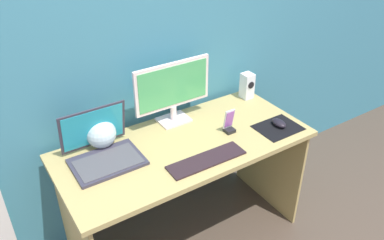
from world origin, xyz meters
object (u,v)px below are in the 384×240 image
keyboard_external (207,160)px  speaker_right (247,86)px  monitor (173,90)px  phone_in_dock (229,124)px  fishbowl (101,133)px  mouse (279,123)px  laptop (103,150)px

keyboard_external → speaker_right: bearing=35.7°
monitor → speaker_right: bearing=-0.6°
keyboard_external → phone_in_dock: 0.31m
fishbowl → keyboard_external: bearing=-46.6°
mouse → phone_in_dock: size_ratio=0.72×
monitor → fishbowl: bearing=-178.8°
speaker_right → keyboard_external: 0.74m
phone_in_dock → monitor: bearing=127.1°
keyboard_external → mouse: bearing=5.6°
laptop → mouse: laptop is taller
keyboard_external → phone_in_dock: (0.26, 0.15, 0.04)m
keyboard_external → phone_in_dock: size_ratio=3.01×
fishbowl → mouse: fishbowl is taller
laptop → monitor: bearing=14.0°
mouse → keyboard_external: bearing=-171.0°
mouse → phone_in_dock: (-0.28, 0.11, 0.03)m
fishbowl → keyboard_external: fishbowl is taller
monitor → mouse: monitor is taller
keyboard_external → mouse: size_ratio=4.19×
laptop → mouse: bearing=-15.0°
monitor → keyboard_external: (-0.06, -0.42, -0.20)m
laptop → phone_in_dock: bearing=-12.0°
speaker_right → fishbowl: size_ratio=1.04×
phone_in_dock → speaker_right: bearing=37.3°
mouse → phone_in_dock: bearing=162.3°
laptop → fishbowl: (0.04, 0.11, 0.03)m
speaker_right → laptop: size_ratio=0.48×
monitor → phone_in_dock: bearing=-52.9°
fishbowl → phone_in_dock: bearing=-21.7°
fishbowl → monitor: bearing=1.2°
monitor → speaker_right: monitor is taller
laptop → fishbowl: bearing=70.8°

